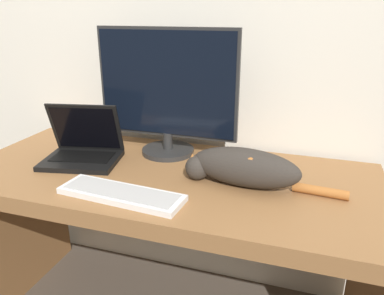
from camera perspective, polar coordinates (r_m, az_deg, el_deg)
wall_back at (r=1.69m, az=0.91°, el=20.00°), size 6.40×0.06×2.60m
desk at (r=1.49m, az=-3.93°, el=-8.96°), size 1.58×0.69×0.73m
monitor at (r=1.55m, az=-3.86°, el=8.35°), size 0.60×0.22×0.52m
laptop at (r=1.58m, az=-16.28°, el=-0.33°), size 0.33×0.28×0.23m
external_keyboard at (r=1.26m, az=-10.74°, el=-6.98°), size 0.44×0.16×0.02m
cat at (r=1.31m, az=7.72°, el=-2.93°), size 0.56×0.17×0.14m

